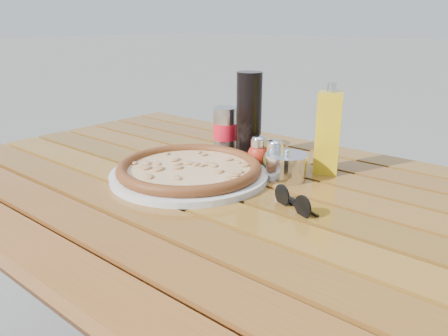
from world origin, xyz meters
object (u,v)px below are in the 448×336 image
Objects in this scene: plate at (189,174)px; dark_bottle at (249,115)px; table at (218,214)px; pepper_shaker at (259,152)px; oregano_shaker at (275,157)px; parmesan_tin at (286,166)px; sunglasses at (293,202)px; olive_oil_cruet at (328,132)px; pizza at (189,168)px; soda_can at (225,130)px.

dark_bottle reaches higher than plate.
table is 17.07× the size of pepper_shaker.
pepper_shaker is 0.05m from oregano_shaker.
parmesan_tin reaches higher than table.
parmesan_tin is at bearing -16.73° from pepper_shaker.
dark_bottle is 0.21m from parmesan_tin.
plate is 3.08× the size of parmesan_tin.
dark_bottle reaches higher than sunglasses.
dark_bottle is 0.37m from sunglasses.
pepper_shaker reaches higher than sunglasses.
sunglasses is (0.06, -0.24, -0.08)m from olive_oil_cruet.
parmesan_tin is (-0.05, -0.10, -0.07)m from olive_oil_cruet.
pepper_shaker is (0.08, 0.16, 0.03)m from plate.
pizza is 4.16× the size of pepper_shaker.
plate is at bearing -129.81° from oregano_shaker.
olive_oil_cruet is at bearing 2.45° from soda_can.
dark_bottle is at bearing 109.32° from table.
sunglasses reaches higher than table.
pizza is 4.16× the size of oregano_shaker.
parmesan_tin is (0.17, -0.09, -0.08)m from dark_bottle.
pizza is 1.63× the size of olive_oil_cruet.
olive_oil_cruet is 0.13m from parmesan_tin.
soda_can is 0.30m from olive_oil_cruet.
parmesan_tin is (0.10, -0.03, -0.01)m from pepper_shaker.
table is 0.19m from parmesan_tin.
dark_bottle is 1.05× the size of olive_oil_cruet.
pizza is (-0.00, 0.00, 0.02)m from plate.
parmesan_tin is at bearing 49.47° from table.
dark_bottle is (-0.13, 0.07, 0.07)m from oregano_shaker.
table is 12.76× the size of sunglasses.
pizza is 3.11× the size of sunglasses.
parmesan_tin is at bearing 36.91° from plate.
table is 17.07× the size of oregano_shaker.
plate is 1.05× the size of pizza.
soda_can is 1.09× the size of sunglasses.
pepper_shaker is (0.08, 0.16, 0.02)m from pizza.
table is 0.22m from sunglasses.
olive_oil_cruet is (0.22, 0.24, 0.09)m from plate.
soda_can is at bearing 158.49° from pepper_shaker.
soda_can is at bearing 161.87° from oregano_shaker.
pepper_shaker is at bearing 173.08° from oregano_shaker.
oregano_shaker is 0.39× the size of olive_oil_cruet.
plate is at bearing -70.76° from soda_can.
parmesan_tin is 0.17m from sunglasses.
oregano_shaker is at bearing 68.93° from table.
table is 0.32m from olive_oil_cruet.
pizza is 0.22m from parmesan_tin.
pizza is 0.20m from oregano_shaker.
pizza is (-0.08, -0.01, 0.10)m from table.
soda_can is (-0.08, 0.00, -0.05)m from dark_bottle.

